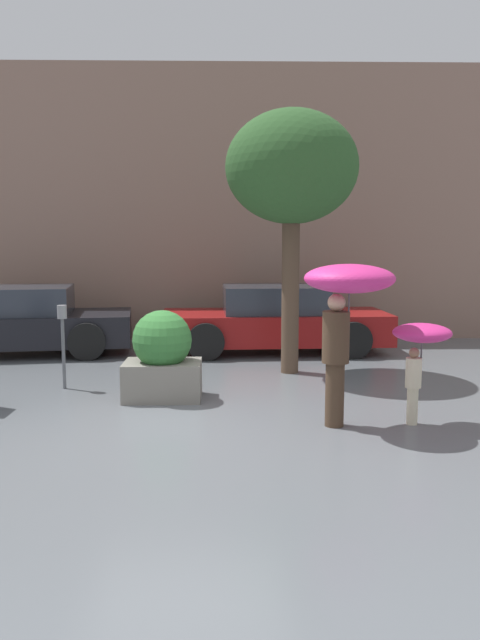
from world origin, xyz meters
The scene contains 9 objects.
ground_plane centered at (0.00, 0.00, 0.00)m, with size 40.00×40.00×0.00m, color slate.
building_facade centered at (0.00, 6.50, 3.00)m, with size 18.00×0.30×6.00m.
planter_box centered at (-0.40, 1.08, 0.60)m, with size 1.08×0.83×1.26m.
person_adult centered at (1.90, -0.29, 1.57)m, with size 1.06×1.06×1.95m.
person_child centered at (2.83, -0.20, 1.02)m, with size 0.70×0.70×1.24m.
parked_car_near centered at (1.46, 4.82, 0.61)m, with size 4.54×2.14×1.32m.
parked_car_far centered at (-3.51, 4.64, 0.61)m, with size 4.40×2.43×1.32m.
street_tree centered at (1.56, 2.79, 3.34)m, with size 2.16×2.16×4.32m.
parking_meter centered at (-1.94, 1.71, 0.91)m, with size 0.14×0.14×1.26m.
Camera 1 is at (0.52, -7.52, 2.24)m, focal length 35.00 mm.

